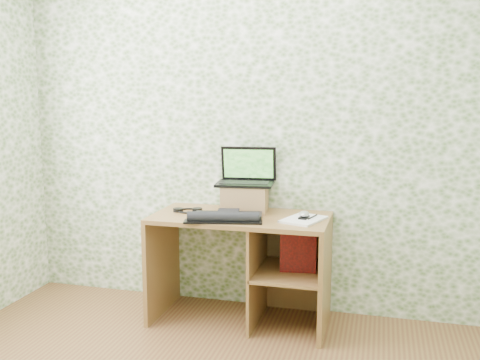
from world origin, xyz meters
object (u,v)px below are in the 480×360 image
(desk, at_px, (252,253))
(laptop, at_px, (246,176))
(riser, at_px, (245,198))
(notepad, at_px, (304,219))
(keyboard, at_px, (226,217))

(desk, relative_size, laptop, 2.85)
(riser, bearing_deg, notepad, -21.92)
(laptop, relative_size, notepad, 1.38)
(riser, distance_m, keyboard, 0.32)
(keyboard, relative_size, notepad, 1.69)
(laptop, height_order, keyboard, laptop)
(laptop, height_order, notepad, laptop)
(desk, height_order, riser, riser)
(riser, bearing_deg, laptop, 90.00)
(desk, height_order, keyboard, keyboard)
(desk, relative_size, riser, 3.86)
(desk, xyz_separation_m, keyboard, (-0.13, -0.19, 0.29))
(laptop, xyz_separation_m, keyboard, (-0.05, -0.35, -0.22))
(riser, height_order, keyboard, riser)
(notepad, bearing_deg, laptop, 172.99)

